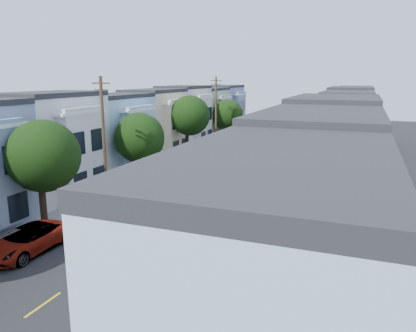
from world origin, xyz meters
TOP-DOWN VIEW (x-y plane):
  - ground at (0.00, 0.00)m, footprint 160.00×160.00m
  - road_slab at (0.00, 15.00)m, footprint 12.00×70.00m
  - curb_left at (-6.05, 15.00)m, footprint 0.30×70.00m
  - curb_right at (6.05, 15.00)m, footprint 0.30×70.00m
  - sidewalk_left at (-7.35, 15.00)m, footprint 2.60×70.00m
  - sidewalk_right at (7.35, 15.00)m, footprint 2.60×70.00m
  - centerline at (0.00, 15.00)m, footprint 0.12×70.00m
  - townhouse_row_left at (-11.15, 15.00)m, footprint 5.00×70.00m
  - townhouse_row_right at (11.15, 15.00)m, footprint 5.00×70.00m
  - tree_b at (-6.30, -4.67)m, footprint 4.70×4.70m
  - tree_c at (-6.30, 7.30)m, footprint 4.61×4.61m
  - tree_d at (-6.30, 18.83)m, footprint 4.70×4.70m
  - tree_e at (-6.30, 32.86)m, footprint 4.65×4.65m
  - tree_far_r at (6.89, 30.46)m, footprint 3.09×3.09m
  - utility_pole_near at (-6.30, 2.00)m, footprint 1.60×0.26m
  - utility_pole_far at (-6.30, 28.00)m, footprint 1.60×0.26m
  - fedex_truck at (1.45, 5.15)m, footprint 2.36×6.12m
  - lead_sedan at (2.24, 14.88)m, footprint 2.32×4.80m
  - parked_left_b at (-4.90, -7.86)m, footprint 2.60×5.56m
  - parked_left_c at (-4.90, 0.22)m, footprint 2.40×4.61m
  - parked_left_d at (-4.90, 13.86)m, footprint 1.81×4.10m
  - parked_right_a at (4.90, -7.64)m, footprint 1.56×3.85m
  - parked_right_b at (4.90, -0.57)m, footprint 2.15×4.70m
  - parked_right_c at (4.90, 17.37)m, footprint 1.95×4.31m
  - parked_right_d at (4.90, 28.65)m, footprint 1.58×3.92m

SIDE VIEW (x-z plane):
  - ground at x=0.00m, z-range 0.00..0.00m
  - centerline at x=0.00m, z-range -0.01..0.01m
  - townhouse_row_left at x=-11.15m, z-range -4.25..4.25m
  - townhouse_row_right at x=11.15m, z-range -4.25..4.25m
  - road_slab at x=0.00m, z-range 0.00..0.02m
  - curb_left at x=-6.05m, z-range 0.00..0.15m
  - curb_right at x=6.05m, z-range 0.00..0.15m
  - sidewalk_left at x=-7.35m, z-range 0.00..0.15m
  - sidewalk_right at x=7.35m, z-range 0.00..0.15m
  - parked_right_a at x=4.90m, z-range 0.00..1.24m
  - parked_left_c at x=-4.90m, z-range 0.00..1.24m
  - parked_right_d at x=4.90m, z-range 0.00..1.28m
  - parked_left_d at x=-4.90m, z-range 0.00..1.30m
  - parked_right_c at x=4.90m, z-range 0.00..1.36m
  - parked_right_b at x=4.90m, z-range 0.00..1.48m
  - lead_sedan at x=2.24m, z-range 0.00..1.53m
  - parked_left_b at x=-4.90m, z-range 0.00..1.54m
  - fedex_truck at x=1.45m, z-range 0.17..3.11m
  - tree_far_r at x=6.89m, z-range 1.26..6.97m
  - tree_e at x=-6.30m, z-range 1.08..7.91m
  - tree_c at x=-6.30m, z-range 1.14..8.07m
  - tree_b at x=-6.30m, z-range 1.35..8.81m
  - utility_pole_near at x=-6.30m, z-range 0.15..10.15m
  - utility_pole_far at x=-6.30m, z-range 0.15..10.15m
  - tree_d at x=-6.30m, z-range 1.64..9.66m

